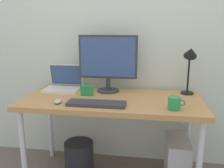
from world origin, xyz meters
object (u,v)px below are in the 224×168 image
(laptop, at_px, (64,83))
(photo_frame, at_px, (87,90))
(monitor, at_px, (108,60))
(desk_lamp, at_px, (190,60))
(mouse, at_px, (58,101))
(computer_tower, at_px, (177,162))
(desk, at_px, (112,106))
(wastebasket, at_px, (79,157))
(keyboard, at_px, (96,104))
(coffee_mug, at_px, (174,103))

(laptop, bearing_deg, photo_frame, -34.45)
(monitor, height_order, laptop, monitor)
(desk_lamp, xyz_separation_m, photo_frame, (-0.85, -0.17, -0.26))
(desk_lamp, bearing_deg, laptop, 179.19)
(laptop, distance_m, mouse, 0.43)
(laptop, xyz_separation_m, desk_lamp, (1.12, -0.02, 0.25))
(computer_tower, bearing_deg, monitor, 160.44)
(desk, relative_size, wastebasket, 4.86)
(laptop, height_order, wastebasket, laptop)
(monitor, xyz_separation_m, photo_frame, (-0.15, -0.17, -0.24))
(monitor, distance_m, desk_lamp, 0.70)
(keyboard, xyz_separation_m, mouse, (-0.30, -0.00, 0.01))
(keyboard, height_order, photo_frame, photo_frame)
(monitor, relative_size, photo_frame, 4.70)
(coffee_mug, bearing_deg, desk_lamp, 69.61)
(monitor, height_order, computer_tower, monitor)
(desk_lamp, xyz_separation_m, computer_tower, (-0.08, -0.22, -0.83))
(laptop, xyz_separation_m, keyboard, (0.40, -0.41, -0.05))
(monitor, relative_size, mouse, 5.75)
(desk_lamp, xyz_separation_m, keyboard, (-0.72, -0.40, -0.29))
(coffee_mug, relative_size, photo_frame, 1.12)
(keyboard, distance_m, wastebasket, 0.68)
(desk_lamp, relative_size, coffee_mug, 3.51)
(monitor, relative_size, keyboard, 1.18)
(wastebasket, bearing_deg, mouse, -109.48)
(monitor, xyz_separation_m, mouse, (-0.32, -0.40, -0.27))
(computer_tower, bearing_deg, wastebasket, 176.82)
(computer_tower, bearing_deg, coffee_mug, -110.81)
(laptop, xyz_separation_m, wastebasket, (0.18, -0.19, -0.64))
(monitor, height_order, wastebasket, monitor)
(monitor, bearing_deg, laptop, 177.78)
(laptop, distance_m, computer_tower, 1.21)
(desk, height_order, computer_tower, desk)
(keyboard, bearing_deg, coffee_mug, -1.03)
(coffee_mug, distance_m, photo_frame, 0.74)
(mouse, bearing_deg, keyboard, 0.82)
(desk_lamp, bearing_deg, wastebasket, -169.59)
(keyboard, xyz_separation_m, photo_frame, (-0.13, 0.23, 0.04))
(photo_frame, bearing_deg, mouse, -125.70)
(keyboard, bearing_deg, monitor, 86.89)
(laptop, distance_m, keyboard, 0.58)
(coffee_mug, distance_m, computer_tower, 0.61)
(desk, relative_size, monitor, 2.82)
(monitor, xyz_separation_m, computer_tower, (0.62, -0.22, -0.81))
(desk_lamp, distance_m, computer_tower, 0.86)
(keyboard, relative_size, coffee_mug, 3.58)
(coffee_mug, bearing_deg, keyboard, 178.97)
(coffee_mug, bearing_deg, computer_tower, 69.19)
(desk_lamp, bearing_deg, keyboard, -151.02)
(desk, distance_m, photo_frame, 0.25)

